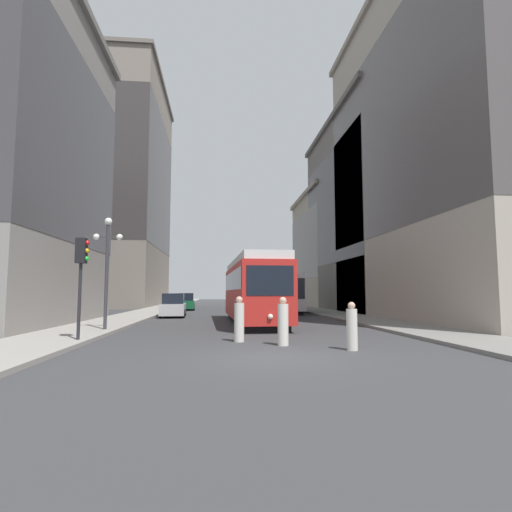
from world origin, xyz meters
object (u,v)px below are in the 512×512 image
object	(u,v)px
transit_bus	(282,292)
pedestrian_on_sidewalk	(352,328)
parked_car_left_near	(186,302)
pedestrian_crossing_far	(239,321)
pedestrian_crossing_near	(283,323)
parked_car_left_mid	(173,306)
traffic_light_near_left	(81,261)
lamp_post_left_near	(107,255)
streetcar	(253,289)

from	to	relation	value
transit_bus	pedestrian_on_sidewalk	distance (m)	25.41
parked_car_left_near	pedestrian_crossing_far	size ratio (longest dim) A/B	2.76
parked_car_left_near	pedestrian_crossing_near	world-z (taller)	parked_car_left_near
parked_car_left_mid	pedestrian_crossing_near	size ratio (longest dim) A/B	2.72
transit_bus	traffic_light_near_left	distance (m)	25.37
pedestrian_on_sidewalk	pedestrian_crossing_far	bearing A→B (deg)	-4.31
pedestrian_crossing_near	lamp_post_left_near	xyz separation A→B (m)	(-7.71, 5.54, 2.89)
pedestrian_on_sidewalk	lamp_post_left_near	world-z (taller)	lamp_post_left_near
pedestrian_on_sidewalk	lamp_post_left_near	xyz separation A→B (m)	(-9.78, 6.94, 2.96)
streetcar	pedestrian_crossing_near	distance (m)	10.46
parked_car_left_near	pedestrian_crossing_far	world-z (taller)	parked_car_left_near
lamp_post_left_near	transit_bus	bearing A→B (deg)	58.01
pedestrian_crossing_near	traffic_light_near_left	bearing A→B (deg)	56.83
pedestrian_crossing_near	pedestrian_crossing_far	world-z (taller)	pedestrian_crossing_far
pedestrian_on_sidewalk	lamp_post_left_near	bearing A→B (deg)	-3.25
streetcar	transit_bus	world-z (taller)	streetcar
streetcar	lamp_post_left_near	bearing A→B (deg)	-149.41
pedestrian_crossing_near	pedestrian_on_sidewalk	xyz separation A→B (m)	(2.07, -1.40, -0.07)
parked_car_left_near	pedestrian_crossing_near	size ratio (longest dim) A/B	2.78
parked_car_left_near	traffic_light_near_left	bearing A→B (deg)	-96.63
lamp_post_left_near	parked_car_left_mid	bearing A→B (deg)	81.06
transit_bus	parked_car_left_mid	distance (m)	11.54
pedestrian_crossing_near	pedestrian_on_sidewalk	bearing A→B (deg)	-147.81
pedestrian_on_sidewalk	parked_car_left_near	bearing A→B (deg)	-43.82
parked_car_left_mid	pedestrian_on_sidewalk	bearing A→B (deg)	-70.05
transit_bus	traffic_light_near_left	bearing A→B (deg)	-114.53
transit_bus	traffic_light_near_left	size ratio (longest dim) A/B	3.10
transit_bus	pedestrian_crossing_far	bearing A→B (deg)	-101.28
pedestrian_crossing_far	traffic_light_near_left	xyz separation A→B (m)	(-5.97, -0.03, 2.26)
transit_bus	pedestrian_crossing_near	bearing A→B (deg)	-97.11
streetcar	traffic_light_near_left	xyz separation A→B (m)	(-7.28, -9.15, 0.97)
parked_car_left_near	streetcar	bearing A→B (deg)	-77.38
parked_car_left_mid	traffic_light_near_left	size ratio (longest dim) A/B	1.24
pedestrian_crossing_near	traffic_light_near_left	world-z (taller)	traffic_light_near_left
transit_bus	pedestrian_on_sidewalk	world-z (taller)	transit_bus
parked_car_left_near	pedestrian_crossing_near	distance (m)	30.58
transit_bus	parked_car_left_mid	size ratio (longest dim) A/B	2.49
parked_car_left_mid	transit_bus	bearing A→B (deg)	30.83
parked_car_left_near	parked_car_left_mid	distance (m)	12.42
streetcar	parked_car_left_near	xyz separation A→B (m)	(-5.60, 19.65, -1.26)
pedestrian_on_sidewalk	transit_bus	bearing A→B (deg)	-61.76
parked_car_left_mid	lamp_post_left_near	size ratio (longest dim) A/B	0.88
streetcar	parked_car_left_near	distance (m)	20.47
pedestrian_on_sidewalk	traffic_light_near_left	world-z (taller)	traffic_light_near_left
pedestrian_crossing_far	lamp_post_left_near	world-z (taller)	lamp_post_left_near
pedestrian_crossing_near	streetcar	bearing A→B (deg)	-22.75
parked_car_left_mid	pedestrian_crossing_near	bearing A→B (deg)	-74.32
streetcar	parked_car_left_mid	bearing A→B (deg)	125.56
pedestrian_crossing_near	parked_car_left_mid	bearing A→B (deg)	-5.62
streetcar	parked_car_left_mid	xyz separation A→B (m)	(-5.60, 7.23, -1.26)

